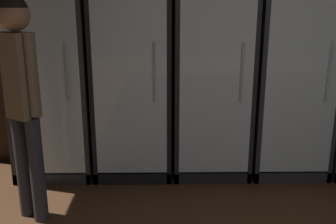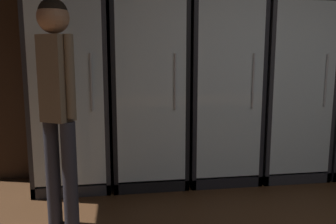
% 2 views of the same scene
% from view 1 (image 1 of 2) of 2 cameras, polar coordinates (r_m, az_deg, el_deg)
% --- Properties ---
extents(wall_back, '(6.00, 0.06, 2.80)m').
position_cam_1_polar(wall_back, '(3.99, 13.32, 12.44)').
color(wall_back, '#382619').
rests_on(wall_back, ground).
extents(cooler_far_left, '(0.71, 0.61, 1.91)m').
position_cam_1_polar(cooler_far_left, '(3.77, -16.48, 4.94)').
color(cooler_far_left, '#2B2B30').
rests_on(cooler_far_left, ground).
extents(cooler_left, '(0.71, 0.61, 1.91)m').
position_cam_1_polar(cooler_left, '(3.65, -5.20, 5.03)').
color(cooler_left, black).
rests_on(cooler_left, ground).
extents(cooler_center, '(0.71, 0.61, 1.91)m').
position_cam_1_polar(cooler_center, '(3.66, 6.43, 5.10)').
color(cooler_center, black).
rests_on(cooler_center, ground).
extents(cooler_right, '(0.71, 0.61, 1.91)m').
position_cam_1_polar(cooler_right, '(3.83, 17.50, 4.83)').
color(cooler_right, '#2B2B30').
rests_on(cooler_right, ground).
extents(shopper_near, '(0.27, 0.24, 1.66)m').
position_cam_1_polar(shopper_near, '(2.94, -20.79, 3.40)').
color(shopper_near, '#2D2D38').
rests_on(shopper_near, ground).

